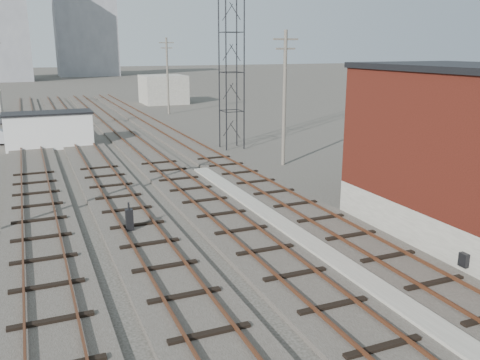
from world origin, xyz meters
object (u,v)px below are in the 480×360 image
switch_stand (129,220)px  car_grey (1,118)px  site_trailer (49,130)px  car_silver (4,137)px

switch_stand → car_grey: (-6.19, 38.36, -0.04)m
site_trailer → car_silver: site_trailer is taller
switch_stand → car_grey: switch_stand is taller
site_trailer → car_grey: size_ratio=1.66×
switch_stand → site_trailer: site_trailer is taller
switch_stand → car_silver: 25.86m
switch_stand → car_grey: bearing=100.8°
car_silver → car_grey: car_silver is taller
switch_stand → car_silver: size_ratio=0.36×
switch_stand → car_silver: switch_stand is taller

